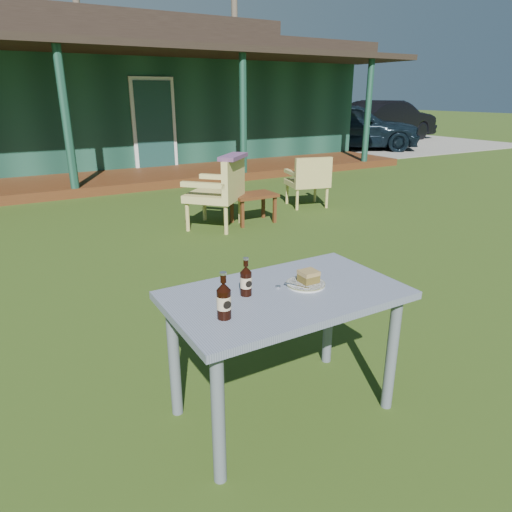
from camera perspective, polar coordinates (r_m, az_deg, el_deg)
ground at (r=3.94m, az=-9.60°, el=-5.75°), size 80.00×80.00×0.00m
pavilion at (r=12.80m, az=-26.08°, el=17.50°), size 15.80×8.30×3.45m
gravel_strip at (r=16.74m, az=14.80°, el=13.33°), size 9.00×6.00×0.02m
tree_mid at (r=22.47m, az=-21.40°, el=26.33°), size 0.28×0.28×9.50m
tree_right at (r=23.31m, az=-2.74°, el=29.08°), size 0.28×0.28×11.00m
car_near at (r=15.03m, az=11.60°, el=15.64°), size 4.47×3.73×1.44m
car_far at (r=18.30m, az=16.00°, el=15.95°), size 4.54×2.10×1.44m
cafe_table at (r=2.37m, az=3.67°, el=-6.70°), size 1.20×0.70×0.72m
plate at (r=2.41m, az=6.23°, el=-3.49°), size 0.20×0.20×0.01m
cake_slice at (r=2.41m, az=6.59°, el=-2.53°), size 0.09×0.09×0.06m
fork at (r=2.36m, az=5.10°, el=-3.72°), size 0.08×0.13×0.00m
cola_bottle_near at (r=2.26m, az=-1.26°, el=-3.06°), size 0.06×0.06×0.20m
cola_bottle_far at (r=2.03m, az=-4.04°, el=-5.51°), size 0.07×0.07×0.22m
bottle_cap at (r=2.37m, az=2.77°, el=-3.85°), size 0.03×0.03×0.01m
armchair_left at (r=5.95m, az=-4.48°, el=8.32°), size 0.92×0.91×0.90m
armchair_right at (r=7.13m, az=6.65°, el=9.56°), size 0.69×0.66×0.78m
floral_throw at (r=5.82m, az=-2.87°, el=12.30°), size 0.56×0.55×0.05m
side_table at (r=6.19m, az=-0.36°, el=7.25°), size 0.60×0.40×0.40m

